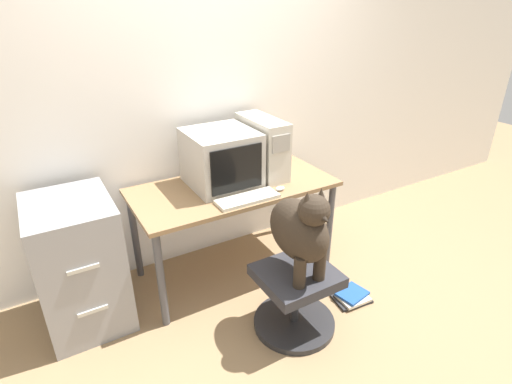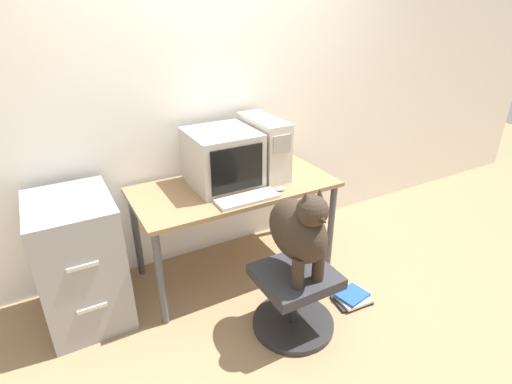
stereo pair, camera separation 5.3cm
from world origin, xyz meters
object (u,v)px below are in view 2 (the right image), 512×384
at_px(book_stack_floor, 352,298).
at_px(pc_tower, 264,147).
at_px(office_chair, 294,298).
at_px(dog, 300,230).
at_px(filing_cabinet, 80,261).
at_px(crt_monitor, 222,158).
at_px(keyboard, 248,199).

bearing_deg(book_stack_floor, pc_tower, 106.86).
distance_m(office_chair, dog, 0.51).
xyz_separation_m(dog, filing_cabinet, (-1.14, 0.78, -0.31)).
bearing_deg(dog, book_stack_floor, 0.51).
bearing_deg(pc_tower, crt_monitor, -177.71).
height_order(dog, book_stack_floor, dog).
height_order(crt_monitor, office_chair, crt_monitor).
distance_m(office_chair, book_stack_floor, 0.53).
distance_m(pc_tower, filing_cabinet, 1.48).
bearing_deg(crt_monitor, filing_cabinet, -177.66).
relative_size(dog, filing_cabinet, 0.69).
bearing_deg(crt_monitor, book_stack_floor, -53.77).
distance_m(pc_tower, dog, 0.89).
bearing_deg(crt_monitor, dog, -82.80).
relative_size(crt_monitor, office_chair, 0.91).
distance_m(keyboard, dog, 0.50).
relative_size(crt_monitor, keyboard, 1.12).
xyz_separation_m(dog, book_stack_floor, (0.49, 0.00, -0.71)).
bearing_deg(filing_cabinet, pc_tower, 2.33).
distance_m(crt_monitor, keyboard, 0.38).
relative_size(keyboard, dog, 0.72).
bearing_deg(filing_cabinet, crt_monitor, 2.34).
height_order(dog, filing_cabinet, dog).
bearing_deg(dog, filing_cabinet, 145.61).
relative_size(crt_monitor, book_stack_floor, 1.77).
xyz_separation_m(office_chair, book_stack_floor, (0.49, -0.01, -0.20)).
bearing_deg(keyboard, pc_tower, 46.94).
bearing_deg(dog, pc_tower, 73.78).
xyz_separation_m(crt_monitor, pc_tower, (0.35, 0.01, 0.02)).
distance_m(crt_monitor, filing_cabinet, 1.15).
height_order(crt_monitor, filing_cabinet, crt_monitor).
bearing_deg(filing_cabinet, dog, -34.39).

